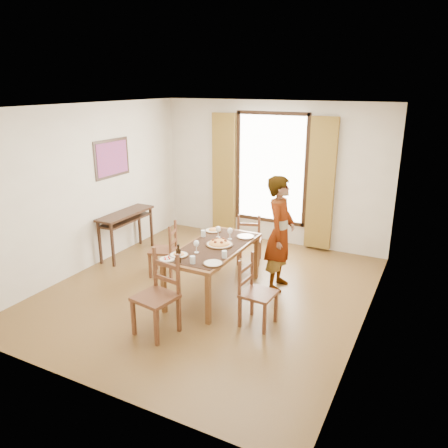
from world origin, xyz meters
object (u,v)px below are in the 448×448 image
at_px(console_table, 126,219).
at_px(man, 280,234).
at_px(dining_table, 214,251).
at_px(pasta_platter, 219,242).

bearing_deg(console_table, man, -0.25).
distance_m(dining_table, pasta_platter, 0.15).
bearing_deg(console_table, dining_table, -17.09).
distance_m(console_table, man, 2.92).
bearing_deg(man, console_table, 85.87).
relative_size(man, pasta_platter, 4.34).
height_order(dining_table, man, man).
xyz_separation_m(console_table, man, (2.91, -0.01, 0.18)).
bearing_deg(pasta_platter, console_table, 164.94).
distance_m(man, pasta_platter, 0.92).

